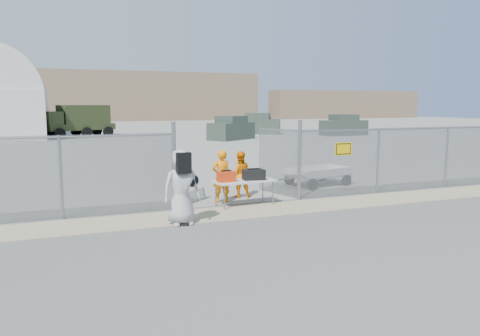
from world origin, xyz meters
name	(u,v)px	position (x,y,z in m)	size (l,w,h in m)	color
ground	(268,219)	(0.00, 0.00, 0.00)	(160.00, 160.00, 0.00)	#464646
tarmac_inside	(106,132)	(0.00, 42.00, 0.01)	(160.00, 80.00, 0.01)	gray
dirt_strip	(253,211)	(0.00, 1.00, 0.01)	(44.00, 1.60, 0.01)	tan
distant_hills	(114,96)	(5.00, 78.00, 4.50)	(140.00, 6.00, 9.00)	#7F684F
chain_link_fence	(240,168)	(0.00, 2.00, 1.10)	(40.00, 0.20, 2.20)	gray
folding_table	(245,193)	(0.05, 1.77, 0.38)	(1.79, 0.75, 0.76)	silver
orange_bag	(226,177)	(-0.54, 1.73, 0.91)	(0.48, 0.32, 0.30)	red
black_duffel	(254,175)	(0.34, 1.76, 0.92)	(0.64, 0.37, 0.31)	black
security_worker_left	(221,176)	(-0.43, 2.45, 0.81)	(0.59, 0.39, 1.62)	orange
security_worker_right	(240,174)	(0.37, 2.98, 0.75)	(0.73, 0.57, 1.50)	orange
visitor	(181,187)	(-2.23, 0.30, 0.95)	(0.93, 0.60, 1.89)	#A9A9A9
utility_trailer	(318,176)	(3.90, 4.03, 0.36)	(2.99, 1.54, 0.72)	silver
military_truck	(79,121)	(-3.08, 34.75, 1.47)	(6.16, 2.27, 2.94)	#2A3318
parked_vehicle_near	(231,128)	(8.85, 26.55, 0.99)	(4.37, 1.98, 1.98)	#354237
parked_vehicle_mid	(257,124)	(14.09, 33.02, 1.04)	(4.59, 2.08, 2.08)	#354237
parked_vehicle_far	(344,125)	(20.97, 27.85, 0.99)	(4.40, 1.99, 1.99)	#354237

